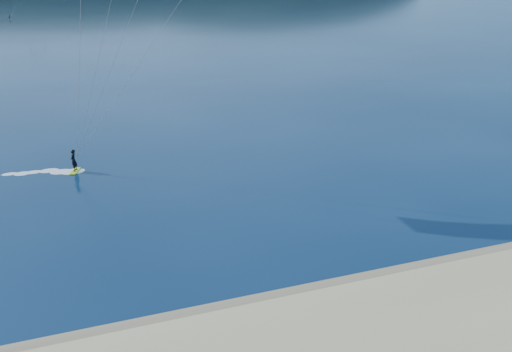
# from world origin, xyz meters

# --- Properties ---
(wet_sand) EXTENTS (220.00, 2.50, 0.10)m
(wet_sand) POSITION_xyz_m (0.00, 4.50, 0.05)
(wet_sand) COLOR #927555
(wet_sand) RESTS_ON ground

